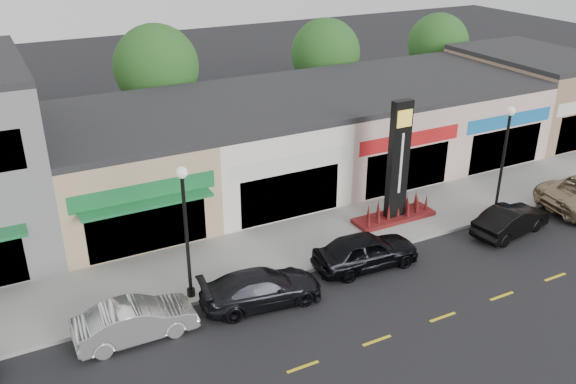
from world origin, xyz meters
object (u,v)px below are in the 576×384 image
lamp_east_near (505,150)px  lamp_west_near (185,220)px  pylon_sign (397,179)px  car_white_van (135,321)px  car_black_conv (511,220)px  car_black_sedan (366,251)px  car_dark_sedan (261,288)px

lamp_east_near → lamp_west_near: bearing=180.0°
lamp_east_near → pylon_sign: size_ratio=0.91×
lamp_east_near → pylon_sign: (-5.00, 1.70, -1.20)m
car_white_van → car_black_conv: size_ratio=1.02×
lamp_east_near → car_black_sedan: 9.07m
pylon_sign → car_black_sedan: (-3.59, -2.84, -1.49)m
pylon_sign → car_black_conv: bearing=-40.4°
lamp_west_near → car_black_sedan: 7.97m
car_white_van → car_black_conv: 17.65m
lamp_east_near → pylon_sign: bearing=161.3°
lamp_west_near → pylon_sign: 11.19m
lamp_west_near → car_black_sedan: bearing=-8.8°
lamp_west_near → pylon_sign: (11.00, 1.70, -1.20)m
car_black_sedan → pylon_sign: bearing=-48.5°
pylon_sign → car_white_van: bearing=-167.2°
pylon_sign → car_white_van: pylon_sign is taller
car_dark_sedan → car_white_van: bearing=94.1°
car_black_sedan → car_black_conv: size_ratio=1.09×
car_white_van → car_dark_sedan: 4.85m
pylon_sign → car_black_sedan: pylon_sign is taller
car_white_van → pylon_sign: bearing=-77.2°
lamp_west_near → lamp_east_near: size_ratio=1.00×
lamp_west_near → car_black_sedan: (7.41, -1.14, -2.69)m
car_black_conv → lamp_east_near: bearing=-35.1°
car_black_sedan → car_black_conv: car_black_sedan is taller
car_white_van → car_black_conv: car_white_van is taller
lamp_east_near → car_black_sedan: size_ratio=1.19×
pylon_sign → car_dark_sedan: 9.39m
lamp_east_near → pylon_sign: pylon_sign is taller
lamp_west_near → car_dark_sedan: lamp_west_near is taller
lamp_west_near → car_dark_sedan: size_ratio=1.15×
lamp_east_near → car_dark_sedan: (-13.67, -1.54, -2.78)m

